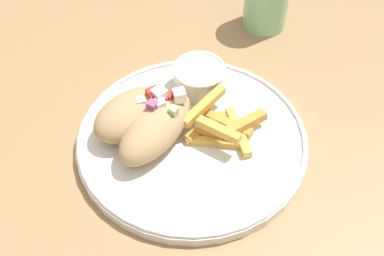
# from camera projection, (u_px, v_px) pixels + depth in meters

# --- Properties ---
(table) EXTENTS (1.25, 1.25, 0.70)m
(table) POSITION_uv_depth(u_px,v_px,m) (207.00, 153.00, 0.79)
(table) COLOR #9E7A51
(table) RESTS_ON ground_plane
(plate) EXTENTS (0.30, 0.30, 0.02)m
(plate) POSITION_uv_depth(u_px,v_px,m) (192.00, 140.00, 0.70)
(plate) COLOR white
(plate) RESTS_ON table
(pita_sandwich_near) EXTENTS (0.14, 0.14, 0.06)m
(pita_sandwich_near) POSITION_uv_depth(u_px,v_px,m) (156.00, 127.00, 0.68)
(pita_sandwich_near) COLOR tan
(pita_sandwich_near) RESTS_ON plate
(pita_sandwich_far) EXTENTS (0.14, 0.12, 0.06)m
(pita_sandwich_far) POSITION_uv_depth(u_px,v_px,m) (135.00, 116.00, 0.69)
(pita_sandwich_far) COLOR tan
(pita_sandwich_far) RESTS_ON plate
(fries_pile) EXTENTS (0.11, 0.11, 0.04)m
(fries_pile) POSITION_uv_depth(u_px,v_px,m) (222.00, 126.00, 0.70)
(fries_pile) COLOR gold
(fries_pile) RESTS_ON plate
(sauce_ramekin) EXTENTS (0.07, 0.07, 0.04)m
(sauce_ramekin) POSITION_uv_depth(u_px,v_px,m) (200.00, 77.00, 0.74)
(sauce_ramekin) COLOR white
(sauce_ramekin) RESTS_ON plate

